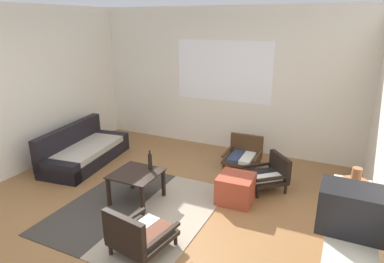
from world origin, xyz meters
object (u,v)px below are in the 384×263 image
(couch, at_px, (83,151))
(glass_bottle, at_px, (150,161))
(armchair_corner, at_px, (269,173))
(ottoman_orange, at_px, (236,189))
(crt_television, at_px, (354,210))
(console_shelf, at_px, (350,231))
(coffee_table, at_px, (136,178))
(armchair_striped_foreground, at_px, (138,235))
(clay_vase, at_px, (354,190))
(armchair_by_window, at_px, (243,154))

(couch, bearing_deg, glass_bottle, -17.09)
(armchair_corner, distance_m, ottoman_orange, 0.68)
(armchair_corner, xyz_separation_m, crt_television, (1.07, -2.06, 0.80))
(console_shelf, bearing_deg, couch, 161.27)
(couch, relative_size, glass_bottle, 6.39)
(coffee_table, xyz_separation_m, armchair_striped_foreground, (0.66, -0.94, -0.11))
(ottoman_orange, xyz_separation_m, crt_television, (1.40, -1.47, 0.85))
(ottoman_orange, relative_size, crt_television, 0.91)
(couch, distance_m, armchair_striped_foreground, 2.85)
(clay_vase, bearing_deg, crt_television, -90.36)
(armchair_striped_foreground, xyz_separation_m, ottoman_orange, (0.60, 1.53, -0.05))
(crt_television, height_order, clay_vase, crt_television)
(armchair_by_window, distance_m, glass_bottle, 1.86)
(armchair_striped_foreground, bearing_deg, console_shelf, 5.93)
(couch, distance_m, glass_bottle, 1.88)
(couch, height_order, crt_television, crt_television)
(console_shelf, bearing_deg, armchair_corner, 119.30)
(coffee_table, xyz_separation_m, crt_television, (2.66, -0.88, 0.69))
(armchair_by_window, xyz_separation_m, console_shelf, (1.66, -2.53, 0.54))
(crt_television, bearing_deg, armchair_by_window, 121.81)
(armchair_striped_foreground, relative_size, armchair_corner, 0.93)
(armchair_by_window, distance_m, console_shelf, 3.07)
(armchair_striped_foreground, bearing_deg, clay_vase, 15.66)
(console_shelf, bearing_deg, armchair_striped_foreground, -174.07)
(armchair_striped_foreground, xyz_separation_m, console_shelf, (2.00, 0.21, 0.52))
(couch, distance_m, console_shelf, 4.59)
(armchair_by_window, bearing_deg, crt_television, -58.19)
(couch, bearing_deg, coffee_table, -23.86)
(glass_bottle, bearing_deg, clay_vase, -12.51)
(coffee_table, bearing_deg, armchair_corner, 36.56)
(armchair_by_window, height_order, armchair_corner, armchair_by_window)
(ottoman_orange, xyz_separation_m, glass_bottle, (-1.14, -0.40, 0.36))
(ottoman_orange, bearing_deg, armchair_corner, 60.59)
(ottoman_orange, xyz_separation_m, console_shelf, (1.41, -1.32, 0.57))
(coffee_table, bearing_deg, clay_vase, -8.08)
(armchair_striped_foreground, distance_m, crt_television, 2.16)
(coffee_table, height_order, ottoman_orange, coffee_table)
(armchair_corner, bearing_deg, glass_bottle, -146.02)
(armchair_striped_foreground, xyz_separation_m, clay_vase, (2.00, 0.56, 0.73))
(coffee_table, relative_size, armchair_corner, 0.83)
(crt_television, relative_size, clay_vase, 1.61)
(coffee_table, relative_size, glass_bottle, 2.20)
(armchair_corner, bearing_deg, ottoman_orange, -119.41)
(console_shelf, xyz_separation_m, glass_bottle, (-2.55, 0.92, -0.21))
(crt_television, bearing_deg, armchair_striped_foreground, -178.27)
(couch, bearing_deg, clay_vase, -14.41)
(armchair_corner, distance_m, console_shelf, 2.25)
(crt_television, bearing_deg, glass_bottle, 157.25)
(armchair_striped_foreground, bearing_deg, ottoman_orange, 68.59)
(armchair_striped_foreground, bearing_deg, armchair_corner, 66.26)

